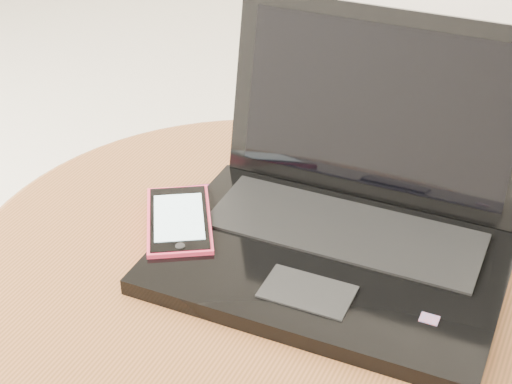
% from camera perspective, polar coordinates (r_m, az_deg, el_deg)
% --- Properties ---
extents(table, '(0.60, 0.60, 0.47)m').
position_cam_1_polar(table, '(0.87, -0.12, -9.69)').
color(table, '#58300F').
rests_on(table, ground).
extents(laptop, '(0.34, 0.28, 0.21)m').
position_cam_1_polar(laptop, '(0.79, 6.35, -1.67)').
color(laptop, black).
rests_on(laptop, table).
extents(phone_black, '(0.10, 0.11, 0.01)m').
position_cam_1_polar(phone_black, '(0.85, -4.17, -1.55)').
color(phone_black, black).
rests_on(phone_black, table).
extents(phone_pink, '(0.12, 0.14, 0.01)m').
position_cam_1_polar(phone_pink, '(0.82, -5.55, -2.19)').
color(phone_pink, '#F13659').
rests_on(phone_pink, phone_black).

